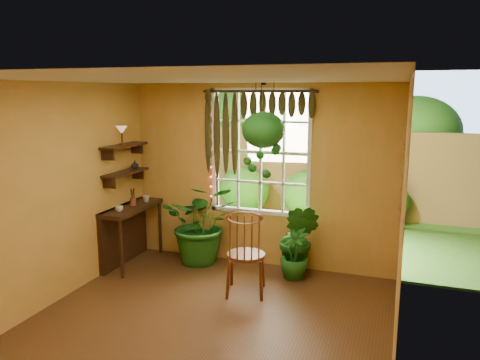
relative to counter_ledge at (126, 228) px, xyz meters
The scene contains 23 objects.
floor 2.55m from the counter_ledge, 39.96° to the right, with size 4.50×4.50×0.00m, color #583319.
ceiling 3.29m from the counter_ledge, 39.96° to the right, with size 4.50×4.50×0.00m, color white.
wall_back 2.17m from the counter_ledge, 18.80° to the left, with size 4.00×4.00×0.00m, color #E4A14E.
wall_left 1.79m from the counter_ledge, 93.24° to the right, with size 4.50×4.50×0.00m, color #E4A14E.
wall_right 4.30m from the counter_ledge, 22.26° to the right, with size 4.50×4.50×0.00m, color #E4A14E.
window 2.33m from the counter_ledge, 19.65° to the left, with size 1.52×0.10×1.86m.
valance_vine 2.57m from the counter_ledge, 17.07° to the left, with size 1.70×0.12×1.10m.
string_lights 1.76m from the counter_ledge, 27.17° to the left, with size 0.03×0.03×1.54m, color #FF2633, non-canonical shape.
wall_plates 4.02m from the counter_ledge, ahead, with size 0.04×0.32×1.10m, color beige, non-canonical shape.
counter_ledge is the anchor object (origin of this frame).
shelf_lower 0.85m from the counter_ledge, ahead, with size 0.25×0.90×0.04m, color #38210F.
shelf_upper 1.25m from the counter_ledge, ahead, with size 0.25×0.90×0.04m, color #38210F.
backyard 5.74m from the counter_ledge, 67.84° to the left, with size 14.00×10.00×12.00m.
windsor_chair 2.13m from the counter_ledge, 12.98° to the right, with size 0.59×0.62×1.32m.
potted_plant_left 1.15m from the counter_ledge, 20.20° to the left, with size 1.12×0.97×1.25m, color #185216.
potted_plant_mid 2.60m from the counter_ledge, ahead, with size 0.57×0.46×1.04m, color #185216.
potted_plant_right 2.56m from the counter_ledge, ahead, with size 0.40×0.40×0.72m, color #185216.
hanging_basket 2.52m from the counter_ledge, ahead, with size 0.59×0.59×1.30m.
cup_a 0.54m from the counter_ledge, 69.81° to the right, with size 0.11×0.11×0.09m, color silver.
cup_b 0.53m from the counter_ledge, 57.19° to the left, with size 0.10×0.10×0.10m, color beige.
brush_jar 0.49m from the counter_ledge, 24.01° to the left, with size 0.09×0.09×0.33m.
shelf_vase 0.96m from the counter_ledge, 80.97° to the left, with size 0.12×0.12×0.13m, color #B2AD99.
tiffany_lamp 1.47m from the counter_ledge, 56.33° to the right, with size 0.16×0.16×0.27m.
Camera 1 is at (1.97, -4.25, 2.59)m, focal length 35.00 mm.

